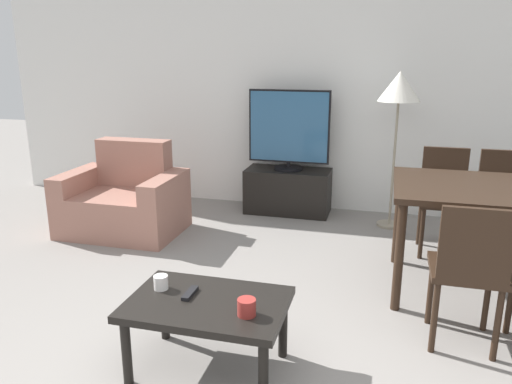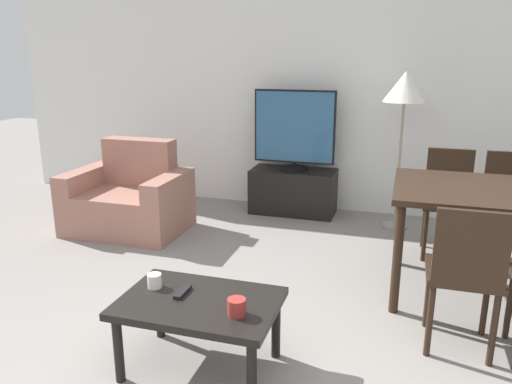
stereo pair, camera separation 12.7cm
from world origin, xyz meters
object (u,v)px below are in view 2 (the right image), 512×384
Objects in this scene: tv_stand at (293,191)px; dining_chair_far_left at (448,196)px; cup_white_near at (155,281)px; dining_table at (495,202)px; tv at (294,130)px; remote_primary at (183,292)px; dining_chair_far at (508,200)px; cup_colored_far at (237,307)px; armchair at (129,200)px; floor_lamp at (405,93)px; coffee_table at (199,309)px; dining_chair_near at (466,270)px.

tv_stand is 1.65m from dining_chair_far_left.
dining_chair_far_left is at bearing 51.56° from cup_white_near.
tv_stand is 0.68× the size of dining_table.
remote_primary is (0.03, -2.76, -0.46)m from tv.
dining_chair_far is at bearing -20.01° from tv.
tv_stand is 9.54× the size of cup_colored_far.
dining_chair_far_left is 5.83× the size of remote_primary.
floor_lamp is at bearing 18.03° from armchair.
coffee_table is 1.45m from dining_chair_near.
coffee_table is at bearing -18.60° from remote_primary.
remote_primary is 1.94× the size of cup_white_near.
dining_table is 1.48× the size of dining_chair_far_left.
cup_colored_far is at bearing -125.23° from dining_chair_far.
cup_white_near is at bearing -145.39° from dining_table.
dining_chair_near is (1.46, -2.23, 0.27)m from tv_stand.
dining_table is 14.09× the size of cup_colored_far.
dining_table is at bearing 47.19° from cup_colored_far.
tv reaches higher than armchair.
tv is 5.55× the size of remote_primary.
tv_stand is 1.07× the size of coffee_table.
cup_colored_far reaches higher than remote_primary.
tv_stand is at bearing 154.43° from dining_chair_far_left.
floor_lamp is (-0.87, 0.53, 0.79)m from dining_chair_far.
dining_chair_far is at bearing -20.07° from tv_stand.
remote_primary is (1.40, -1.80, 0.13)m from armchair.
tv_stand is 1.50m from floor_lamp.
dining_table is at bearing -40.84° from tv.
dining_chair_far reaches higher than coffee_table.
coffee_table is at bearing -87.19° from tv_stand.
floor_lamp is 2.92m from cup_colored_far.
coffee_table is at bearing -139.37° from dining_table.
dining_chair_far is 2.90m from cup_white_near.
remote_primary is at bearing -52.11° from armchair.
tv is at bearing 34.91° from armchair.
remote_primary is (-0.11, 0.04, 0.06)m from coffee_table.
cup_white_near is 0.55m from cup_colored_far.
coffee_table is 2.76m from dining_chair_far.
floor_lamp is at bearing -9.27° from tv_stand.
cup_white_near reaches higher than tv_stand.
dining_table is 0.87× the size of floor_lamp.
cup_colored_far is (0.24, -0.09, 0.10)m from coffee_table.
tv_stand is 2.28m from dining_table.
dining_chair_near is at bearing -56.65° from tv.
floor_lamp is (-0.64, 1.29, 0.60)m from dining_table.
dining_chair_far_left is 1.04m from floor_lamp.
cup_colored_far is (-1.09, -2.19, -0.05)m from dining_chair_far_left.
coffee_table is (0.14, -2.80, -0.52)m from tv.
armchair is 1.77m from tv.
cup_colored_far is (-0.68, -2.71, -0.84)m from floor_lamp.
dining_chair_near is (1.46, -2.23, -0.38)m from tv.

